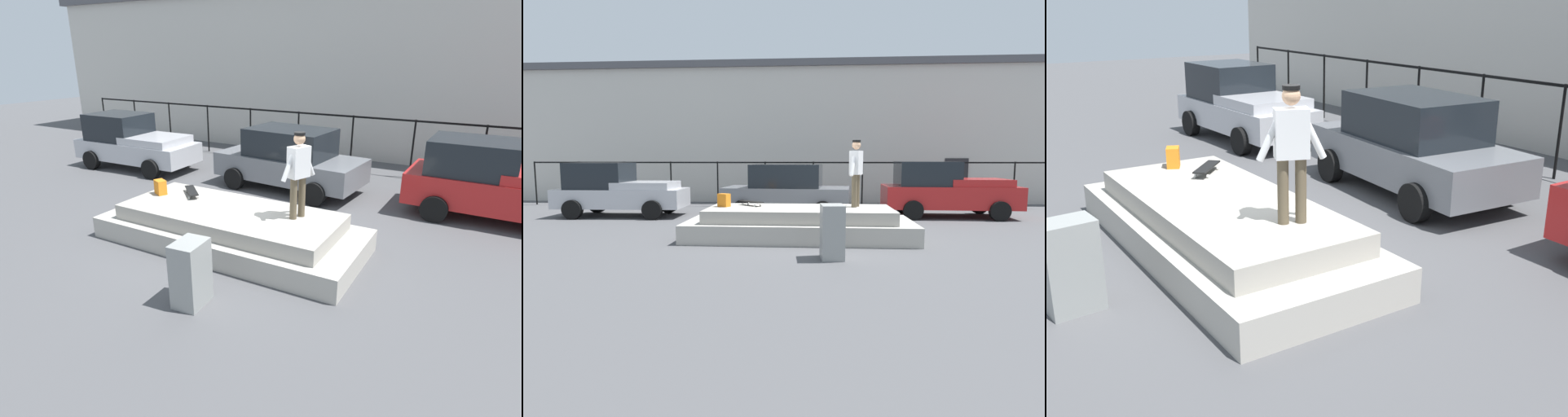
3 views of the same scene
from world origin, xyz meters
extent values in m
plane|color=#4C4C4F|center=(0.00, 0.00, 0.00)|extent=(60.00, 60.00, 0.00)
cube|color=#ADA89E|center=(-0.30, -0.43, 0.23)|extent=(5.59, 2.36, 0.45)
cube|color=#A09B91|center=(-0.30, -0.43, 0.61)|extent=(4.59, 1.94, 0.31)
cylinder|color=brown|center=(1.06, -0.24, 1.18)|extent=(0.14, 0.14, 0.82)
cylinder|color=brown|center=(1.15, -0.04, 1.18)|extent=(0.14, 0.14, 0.82)
cube|color=silver|center=(1.11, -0.14, 1.89)|extent=(0.37, 0.47, 0.60)
cylinder|color=silver|center=(1.01, -0.37, 1.85)|extent=(0.21, 0.36, 0.60)
cylinder|color=silver|center=(1.20, 0.10, 1.85)|extent=(0.21, 0.36, 0.60)
sphere|color=tan|center=(1.11, -0.14, 2.32)|extent=(0.22, 0.22, 0.22)
cylinder|color=black|center=(1.11, -0.14, 2.42)|extent=(0.27, 0.27, 0.05)
cube|color=black|center=(-1.58, -0.05, 0.87)|extent=(0.71, 0.68, 0.02)
cylinder|color=silver|center=(-1.46, -0.30, 0.79)|extent=(0.06, 0.06, 0.06)
cylinder|color=silver|center=(-1.32, -0.15, 0.79)|extent=(0.06, 0.06, 0.06)
cylinder|color=silver|center=(-1.83, 0.05, 0.79)|extent=(0.06, 0.06, 0.06)
cylinder|color=silver|center=(-1.69, 0.20, 0.79)|extent=(0.06, 0.06, 0.06)
cube|color=orange|center=(-2.24, -0.34, 0.93)|extent=(0.34, 0.30, 0.33)
cube|color=#B7B7BC|center=(-6.57, 3.28, 0.64)|extent=(4.34, 1.84, 0.64)
cube|color=black|center=(-7.32, 3.25, 1.40)|extent=(1.98, 1.63, 0.89)
cube|color=#B7B7BC|center=(-5.71, 3.30, 1.08)|extent=(1.98, 1.68, 0.24)
cylinder|color=black|center=(-7.93, 4.11, 0.32)|extent=(0.65, 0.24, 0.64)
cylinder|color=black|center=(-7.88, 2.36, 0.32)|extent=(0.65, 0.24, 0.64)
cylinder|color=black|center=(-5.27, 4.19, 0.32)|extent=(0.65, 0.24, 0.64)
cylinder|color=black|center=(-5.22, 2.44, 0.32)|extent=(0.65, 0.24, 0.64)
cube|color=slate|center=(-0.90, 3.71, 0.66)|extent=(4.42, 2.23, 0.68)
cube|color=black|center=(-0.90, 3.71, 1.39)|extent=(2.48, 1.84, 0.78)
cylinder|color=black|center=(-2.14, 4.77, 0.32)|extent=(0.66, 0.27, 0.64)
cylinder|color=black|center=(-2.31, 2.87, 0.32)|extent=(0.66, 0.27, 0.64)
cylinder|color=black|center=(0.50, 4.54, 0.32)|extent=(0.66, 0.27, 0.64)
cylinder|color=black|center=(0.33, 2.64, 0.32)|extent=(0.66, 0.27, 0.64)
cube|color=#B21E1E|center=(4.64, 3.92, 0.69)|extent=(4.40, 1.96, 0.75)
cube|color=black|center=(3.87, 3.94, 1.48)|extent=(2.00, 1.75, 0.82)
cube|color=#B21E1E|center=(5.51, 3.90, 1.19)|extent=(2.00, 1.81, 0.24)
cylinder|color=black|center=(3.31, 4.90, 0.32)|extent=(0.64, 0.23, 0.64)
cylinder|color=black|center=(3.26, 3.00, 0.32)|extent=(0.64, 0.23, 0.64)
cylinder|color=black|center=(6.01, 4.83, 0.32)|extent=(0.64, 0.23, 0.64)
cylinder|color=black|center=(5.96, 2.94, 0.32)|extent=(0.64, 0.23, 0.64)
cube|color=gray|center=(0.43, -2.65, 0.54)|extent=(0.49, 0.64, 1.08)
cylinder|color=black|center=(-12.00, 6.67, 0.93)|extent=(0.06, 0.06, 1.87)
cylinder|color=black|center=(-10.00, 6.67, 0.93)|extent=(0.06, 0.06, 1.87)
cylinder|color=black|center=(-8.00, 6.67, 0.93)|extent=(0.06, 0.06, 1.87)
cylinder|color=black|center=(-6.00, 6.67, 0.93)|extent=(0.06, 0.06, 1.87)
cylinder|color=black|center=(-4.00, 6.67, 0.93)|extent=(0.06, 0.06, 1.87)
cylinder|color=black|center=(-2.00, 6.67, 0.93)|extent=(0.06, 0.06, 1.87)
cylinder|color=black|center=(0.00, 6.67, 0.93)|extent=(0.06, 0.06, 1.87)
cylinder|color=black|center=(2.00, 6.67, 0.93)|extent=(0.06, 0.06, 1.87)
cylinder|color=black|center=(4.00, 6.67, 0.93)|extent=(0.06, 0.06, 1.87)
cylinder|color=black|center=(6.00, 6.67, 0.93)|extent=(0.06, 0.06, 1.87)
cylinder|color=black|center=(8.00, 6.67, 0.93)|extent=(0.06, 0.06, 1.87)
cube|color=black|center=(0.00, 6.67, 1.83)|extent=(24.00, 0.04, 0.06)
cube|color=beige|center=(0.00, 11.78, 3.01)|extent=(31.18, 7.00, 6.01)
cube|color=#4C4C51|center=(0.00, 11.78, 6.16)|extent=(31.80, 7.35, 0.30)
cube|color=#262628|center=(6.24, 8.27, 1.00)|extent=(1.00, 0.06, 2.00)
camera|label=1|loc=(4.29, -7.26, 3.82)|focal=29.09mm
camera|label=2|loc=(0.08, -11.14, 1.99)|focal=29.70mm
camera|label=3|loc=(7.25, -3.96, 3.39)|focal=42.93mm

